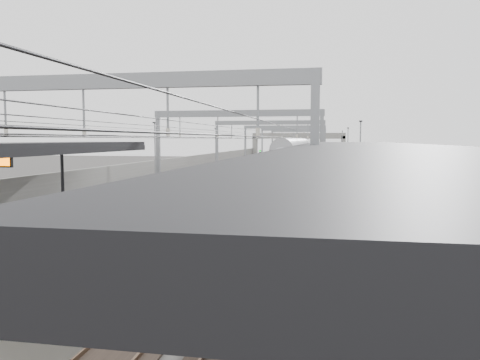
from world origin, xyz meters
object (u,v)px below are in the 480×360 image
at_px(overbridge, 298,140).
at_px(train, 294,159).
at_px(bench, 365,223).
at_px(signal_green, 260,156).

relative_size(overbridge, train, 0.43).
xyz_separation_m(overbridge, bench, (8.47, -90.94, -3.73)).
height_order(train, signal_green, train).
relative_size(overbridge, bench, 11.45).
relative_size(bench, signal_green, 0.55).
bearing_deg(overbridge, bench, -84.68).
distance_m(train, bench, 54.18).
xyz_separation_m(train, bench, (6.97, -53.72, -0.60)).
distance_m(overbridge, bench, 91.41).
relative_size(train, signal_green, 14.82).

